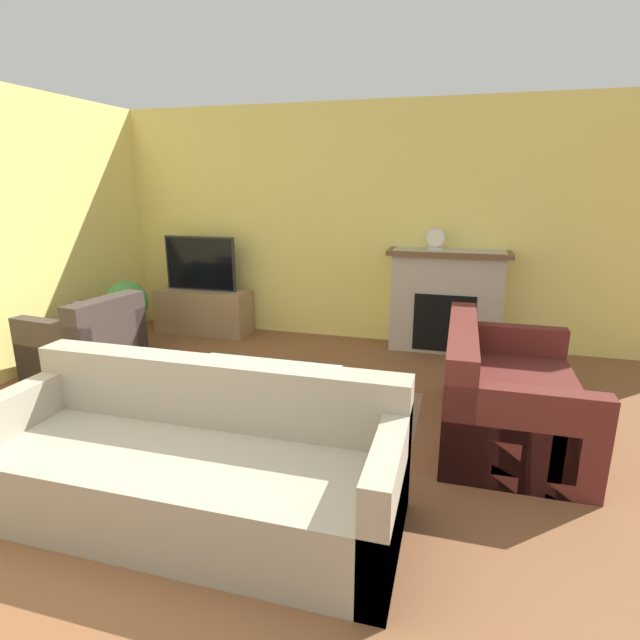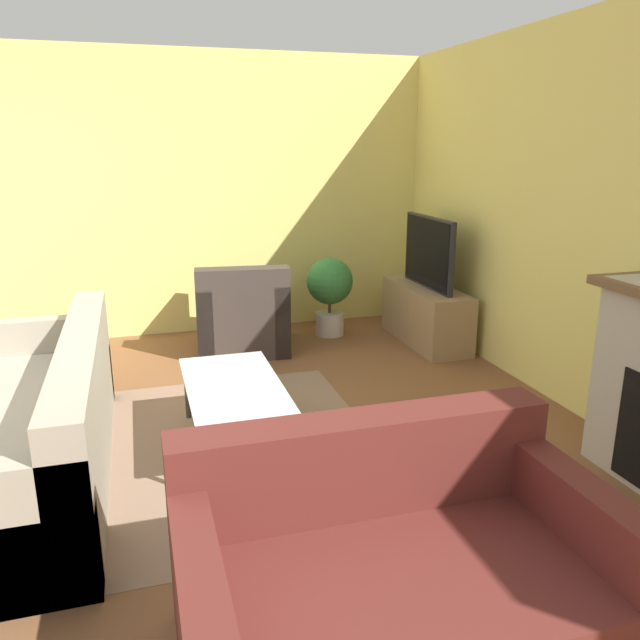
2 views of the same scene
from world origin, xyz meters
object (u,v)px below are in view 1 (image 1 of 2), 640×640
at_px(couch_sectional, 194,466).
at_px(couch_loveseat, 503,398).
at_px(potted_plant, 127,308).
at_px(mantel_clock, 436,238).
at_px(armchair_by_window, 88,349).
at_px(coffee_table, 262,376).
at_px(tv, 200,264).

relative_size(couch_sectional, couch_loveseat, 1.51).
height_order(potted_plant, mantel_clock, mantel_clock).
bearing_deg(potted_plant, couch_sectional, -48.02).
distance_m(armchair_by_window, potted_plant, 0.95).
relative_size(coffee_table, mantel_clock, 4.85).
distance_m(couch_loveseat, armchair_by_window, 3.73).
xyz_separation_m(couch_loveseat, armchair_by_window, (-3.73, 0.09, 0.01)).
height_order(couch_sectional, couch_loveseat, same).
height_order(coffee_table, mantel_clock, mantel_clock).
xyz_separation_m(couch_sectional, mantel_clock, (1.09, 3.35, 0.96)).
height_order(armchair_by_window, coffee_table, armchair_by_window).
xyz_separation_m(couch_loveseat, potted_plant, (-3.93, 0.99, 0.19)).
relative_size(armchair_by_window, mantel_clock, 3.86).
relative_size(couch_loveseat, potted_plant, 1.99).
distance_m(coffee_table, mantel_clock, 2.63).
xyz_separation_m(couch_loveseat, coffee_table, (-1.79, -0.30, 0.10)).
distance_m(armchair_by_window, mantel_clock, 3.70).
relative_size(couch_sectional, potted_plant, 3.01).
relative_size(armchair_by_window, coffee_table, 0.80).
bearing_deg(potted_plant, tv, 58.68).
distance_m(couch_sectional, couch_loveseat, 2.26).
height_order(armchair_by_window, mantel_clock, mantel_clock).
relative_size(tv, coffee_table, 0.79).
relative_size(tv, couch_sectional, 0.39).
xyz_separation_m(couch_loveseat, mantel_clock, (-0.65, 1.91, 0.96)).
relative_size(tv, mantel_clock, 3.82).
relative_size(potted_plant, mantel_clock, 3.26).
bearing_deg(mantel_clock, coffee_table, -117.33).
bearing_deg(mantel_clock, couch_loveseat, -71.19).
xyz_separation_m(coffee_table, potted_plant, (-2.14, 1.29, 0.09)).
xyz_separation_m(armchair_by_window, coffee_table, (1.93, -0.38, 0.09)).
bearing_deg(couch_sectional, coffee_table, 92.70).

